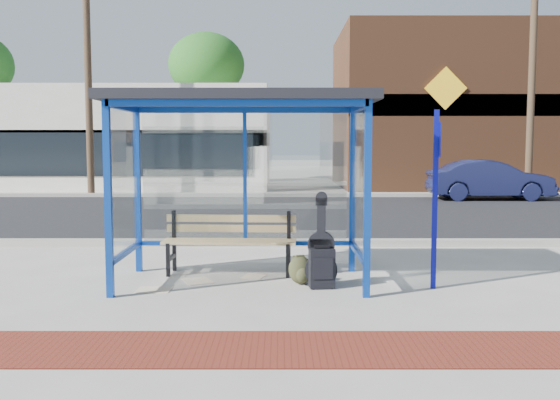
{
  "coord_description": "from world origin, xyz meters",
  "views": [
    {
      "loc": [
        0.49,
        -7.92,
        1.8
      ],
      "look_at": [
        0.49,
        0.2,
        1.06
      ],
      "focal_mm": 40.0,
      "sensor_mm": 36.0,
      "label": 1
    }
  ],
  "objects_px": {
    "suitcase": "(322,268)",
    "backpack": "(301,271)",
    "guitar_bag": "(321,254)",
    "bench": "(230,238)",
    "parked_car": "(490,180)"
  },
  "relations": [
    {
      "from": "suitcase",
      "to": "parked_car",
      "type": "xyz_separation_m",
      "value": [
        6.2,
        12.29,
        0.39
      ]
    },
    {
      "from": "parked_car",
      "to": "guitar_bag",
      "type": "bearing_deg",
      "value": 153.4
    },
    {
      "from": "suitcase",
      "to": "backpack",
      "type": "bearing_deg",
      "value": 133.23
    },
    {
      "from": "guitar_bag",
      "to": "parked_car",
      "type": "relative_size",
      "value": 0.29
    },
    {
      "from": "bench",
      "to": "suitcase",
      "type": "height_order",
      "value": "bench"
    },
    {
      "from": "suitcase",
      "to": "parked_car",
      "type": "height_order",
      "value": "parked_car"
    },
    {
      "from": "bench",
      "to": "suitcase",
      "type": "xyz_separation_m",
      "value": [
        1.21,
        -0.9,
        -0.24
      ]
    },
    {
      "from": "bench",
      "to": "suitcase",
      "type": "bearing_deg",
      "value": -33.73
    },
    {
      "from": "guitar_bag",
      "to": "suitcase",
      "type": "xyz_separation_m",
      "value": [
        0.0,
        -0.12,
        -0.16
      ]
    },
    {
      "from": "guitar_bag",
      "to": "suitcase",
      "type": "height_order",
      "value": "guitar_bag"
    },
    {
      "from": "guitar_bag",
      "to": "backpack",
      "type": "distance_m",
      "value": 0.36
    },
    {
      "from": "bench",
      "to": "backpack",
      "type": "relative_size",
      "value": 4.97
    },
    {
      "from": "bench",
      "to": "parked_car",
      "type": "distance_m",
      "value": 13.6
    },
    {
      "from": "suitcase",
      "to": "backpack",
      "type": "relative_size",
      "value": 1.46
    },
    {
      "from": "bench",
      "to": "parked_car",
      "type": "height_order",
      "value": "parked_car"
    }
  ]
}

